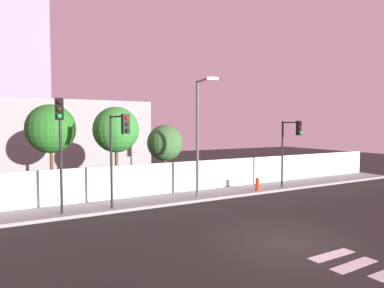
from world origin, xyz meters
name	(u,v)px	position (x,y,z in m)	size (l,w,h in m)	color
ground_plane	(286,243)	(0.00, 0.00, 0.00)	(80.00, 80.00, 0.00)	#272422
sidewalk	(179,198)	(0.00, 8.20, 0.07)	(36.00, 2.40, 0.15)	gray
perimeter_wall	(169,178)	(0.00, 9.49, 1.05)	(36.00, 0.18, 1.80)	silver
traffic_light_left	(60,132)	(-6.42, 6.87, 3.87)	(0.47, 1.57, 5.12)	black
traffic_light_center	(291,139)	(7.36, 6.93, 3.29)	(0.52, 1.35, 4.28)	black
traffic_light_right	(119,140)	(-3.87, 6.76, 3.47)	(0.49, 1.69, 4.51)	black
street_lamp_curbside	(200,127)	(0.87, 7.41, 4.04)	(0.83, 2.39, 6.45)	#4C4C51
fire_hydrant	(257,184)	(5.06, 7.45, 0.57)	(0.44, 0.26, 0.78)	red
roadside_tree_leftmost	(51,129)	(-6.25, 11.00, 3.95)	(2.62, 2.62, 5.28)	brown
roadside_tree_midleft	(116,130)	(-2.68, 11.00, 3.88)	(2.69, 2.69, 5.25)	brown
roadside_tree_midright	(165,143)	(0.48, 11.00, 3.03)	(2.29, 2.29, 4.19)	brown
low_building_distant	(74,136)	(-2.68, 23.49, 3.14)	(12.47, 6.00, 6.28)	gray
tower_on_skyline	(13,63)	(-6.89, 35.49, 11.15)	(7.30, 5.00, 22.31)	gray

